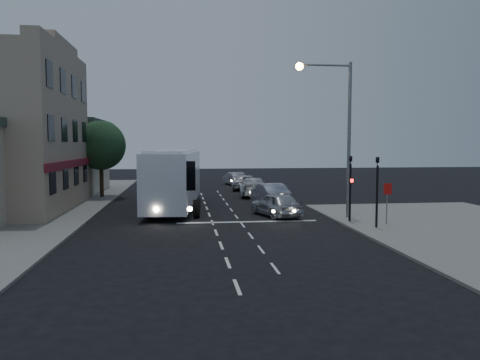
{
  "coord_description": "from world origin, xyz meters",
  "views": [
    {
      "loc": [
        -1.66,
        -24.09,
        4.43
      ],
      "look_at": [
        1.89,
        4.56,
        2.2
      ],
      "focal_mm": 35.0,
      "sensor_mm": 36.0,
      "label": 1
    }
  ],
  "objects": [
    {
      "name": "ground",
      "position": [
        0.0,
        0.0,
        0.0
      ],
      "size": [
        120.0,
        120.0,
        0.0
      ],
      "primitive_type": "plane",
      "color": "black"
    },
    {
      "name": "sidewalk_far",
      "position": [
        -13.0,
        8.0,
        0.06
      ],
      "size": [
        12.0,
        50.0,
        0.12
      ],
      "primitive_type": "cube",
      "color": "slate",
      "rests_on": "ground"
    },
    {
      "name": "road_markings",
      "position": [
        1.29,
        3.31,
        0.0
      ],
      "size": [
        8.0,
        30.55,
        0.01
      ],
      "color": "silver",
      "rests_on": "ground"
    },
    {
      "name": "tour_bus",
      "position": [
        -2.18,
        8.43,
        2.17
      ],
      "size": [
        3.94,
        13.3,
        4.02
      ],
      "rotation": [
        0.0,
        0.0,
        -0.09
      ],
      "color": "silver",
      "rests_on": "ground"
    },
    {
      "name": "car_suv",
      "position": [
        4.01,
        3.8,
        0.74
      ],
      "size": [
        2.95,
        4.68,
        1.48
      ],
      "primitive_type": "imported",
      "rotation": [
        0.0,
        0.0,
        3.44
      ],
      "color": "#B0B3BA",
      "rests_on": "ground"
    },
    {
      "name": "car_sedan_a",
      "position": [
        4.68,
        9.5,
        0.79
      ],
      "size": [
        2.28,
        4.95,
        1.57
      ],
      "primitive_type": "imported",
      "rotation": [
        0.0,
        0.0,
        3.27
      ],
      "color": "#A8AABC",
      "rests_on": "ground"
    },
    {
      "name": "car_sedan_b",
      "position": [
        4.3,
        15.0,
        0.8
      ],
      "size": [
        2.84,
        5.71,
        1.59
      ],
      "primitive_type": "imported",
      "rotation": [
        0.0,
        0.0,
        3.03
      ],
      "color": "#BDBDBD",
      "rests_on": "ground"
    },
    {
      "name": "car_sedan_c",
      "position": [
        4.49,
        20.8,
        0.7
      ],
      "size": [
        3.27,
        5.38,
        1.39
      ],
      "primitive_type": "imported",
      "rotation": [
        0.0,
        0.0,
        2.94
      ],
      "color": "silver",
      "rests_on": "ground"
    },
    {
      "name": "car_extra",
      "position": [
        3.95,
        25.73,
        0.7
      ],
      "size": [
        2.32,
        4.49,
        1.41
      ],
      "primitive_type": "imported",
      "rotation": [
        0.0,
        0.0,
        3.35
      ],
      "color": "#ABABB0",
      "rests_on": "ground"
    },
    {
      "name": "traffic_signal_main",
      "position": [
        7.6,
        0.78,
        2.42
      ],
      "size": [
        0.25,
        0.35,
        4.1
      ],
      "color": "black",
      "rests_on": "sidewalk_near"
    },
    {
      "name": "traffic_signal_side",
      "position": [
        8.3,
        -1.2,
        2.42
      ],
      "size": [
        0.18,
        0.15,
        4.1
      ],
      "color": "black",
      "rests_on": "sidewalk_near"
    },
    {
      "name": "regulatory_sign",
      "position": [
        9.3,
        -0.24,
        1.6
      ],
      "size": [
        0.45,
        0.12,
        2.2
      ],
      "color": "slate",
      "rests_on": "sidewalk_near"
    },
    {
      "name": "streetlight",
      "position": [
        7.34,
        2.2,
        5.73
      ],
      "size": [
        3.32,
        0.44,
        9.0
      ],
      "color": "slate",
      "rests_on": "sidewalk_near"
    },
    {
      "name": "low_building_north",
      "position": [
        -13.5,
        20.0,
        3.39
      ],
      "size": [
        9.4,
        9.4,
        6.5
      ],
      "color": "beige",
      "rests_on": "sidewalk_far"
    },
    {
      "name": "street_tree",
      "position": [
        -8.21,
        15.02,
        4.5
      ],
      "size": [
        4.0,
        4.0,
        6.2
      ],
      "color": "black",
      "rests_on": "sidewalk_far"
    }
  ]
}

